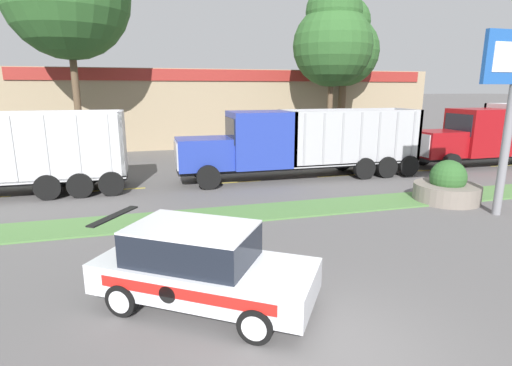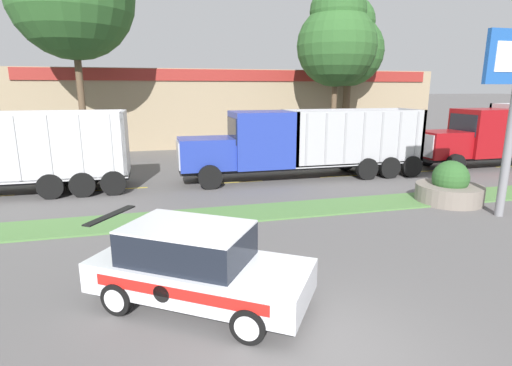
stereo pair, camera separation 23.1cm
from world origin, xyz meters
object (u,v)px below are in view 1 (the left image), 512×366
(dump_truck_trail, at_px, (495,137))
(stone_planter, at_px, (447,187))
(rally_car, at_px, (201,265))
(dump_truck_mid, at_px, (281,146))

(dump_truck_trail, relative_size, stone_planter, 4.81)
(dump_truck_trail, bearing_deg, rally_car, -149.46)
(dump_truck_trail, height_order, stone_planter, dump_truck_trail)
(stone_planter, bearing_deg, dump_truck_mid, 132.08)
(dump_truck_mid, xyz_separation_m, rally_car, (-5.39, -10.76, -0.79))
(dump_truck_mid, relative_size, stone_planter, 4.87)
(dump_truck_mid, height_order, stone_planter, dump_truck_mid)
(dump_truck_mid, distance_m, stone_planter, 7.59)
(dump_truck_mid, height_order, rally_car, dump_truck_mid)
(dump_truck_mid, bearing_deg, dump_truck_trail, 0.40)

